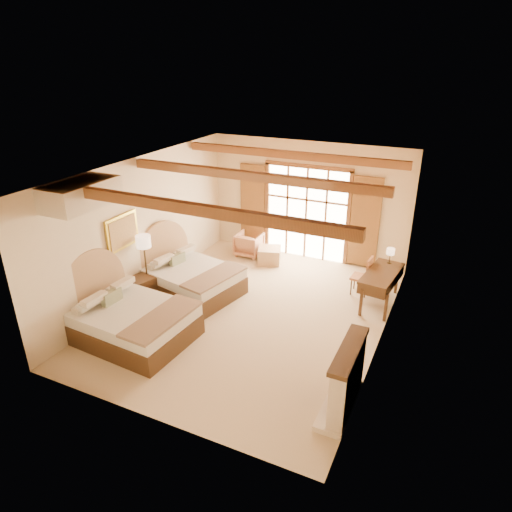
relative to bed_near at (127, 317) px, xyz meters
The scene contains 19 objects.
floor 2.66m from the bed_near, 44.26° to the left, with size 7.00×7.00×0.00m, color #CCAF88.
wall_back 5.77m from the bed_near, 70.57° to the left, with size 5.50×5.50×0.00m, color beige.
wall_left 2.33m from the bed_near, 115.36° to the left, with size 7.00×7.00×0.00m, color beige.
wall_right 5.11m from the bed_near, 21.59° to the left, with size 7.00×7.00×0.00m, color beige.
ceiling 3.81m from the bed_near, 44.26° to the left, with size 7.00×7.00×0.00m, color #B9703D.
ceiling_beams 3.72m from the bed_near, 44.26° to the left, with size 5.39×4.60×0.18m, color brown, non-canonical shape.
french_doors 5.66m from the bed_near, 70.36° to the left, with size 3.95×0.08×2.60m.
fireplace 4.48m from the bed_near, ahead, with size 0.46×1.40×1.16m.
painting 1.89m from the bed_near, 127.20° to the left, with size 0.06×0.95×0.75m.
canopy_valance 2.56m from the bed_near, 162.16° to the right, with size 0.70×1.40×0.45m, color beige.
bed_near is the anchor object (origin of this frame).
bed_far 2.11m from the bed_near, 88.64° to the left, with size 2.40×1.98×1.38m.
nightstand 1.41m from the bed_near, 116.16° to the left, with size 0.51×0.51×0.61m, color #422B14.
floor_lamp 1.83m from the bed_near, 112.69° to the left, with size 0.33×0.33×1.55m.
armchair 4.71m from the bed_near, 84.74° to the left, with size 0.69×0.71×0.64m, color #B1734F.
ottoman 4.62m from the bed_near, 75.47° to the left, with size 0.58×0.58×0.42m, color tan.
desk 5.54m from the bed_near, 38.73° to the left, with size 0.80×1.54×0.80m.
desk_chair 5.37m from the bed_near, 44.63° to the left, with size 0.44×0.44×0.94m.
desk_lamp 5.98m from the bed_near, 42.69° to the left, with size 0.18×0.18×0.36m.
Camera 1 is at (3.75, -7.79, 5.25)m, focal length 32.00 mm.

